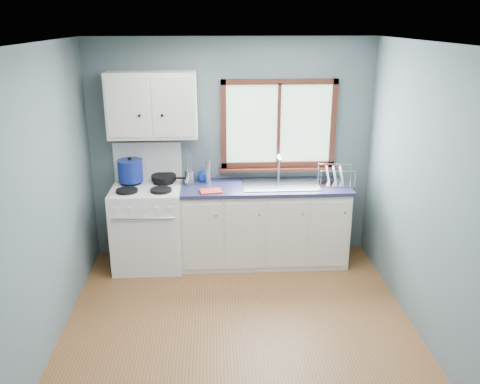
{
  "coord_description": "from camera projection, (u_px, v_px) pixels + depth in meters",
  "views": [
    {
      "loc": [
        -0.21,
        -3.84,
        2.67
      ],
      "look_at": [
        0.05,
        0.9,
        1.05
      ],
      "focal_mm": 38.0,
      "sensor_mm": 36.0,
      "label": 1
    }
  ],
  "objects": [
    {
      "name": "gas_range",
      "position": [
        148.0,
        224.0,
        5.69
      ],
      "size": [
        0.76,
        0.69,
        1.36
      ],
      "color": "white",
      "rests_on": "floor"
    },
    {
      "name": "ceiling",
      "position": [
        240.0,
        42.0,
        3.69
      ],
      "size": [
        3.2,
        3.6,
        0.02
      ],
      "primitive_type": "cube",
      "color": "white",
      "rests_on": "wall_back"
    },
    {
      "name": "dish_towel",
      "position": [
        211.0,
        191.0,
        5.42
      ],
      "size": [
        0.25,
        0.2,
        0.02
      ],
      "primitive_type": "cube",
      "rotation": [
        0.0,
        0.0,
        0.17
      ],
      "color": "red",
      "rests_on": "countertop"
    },
    {
      "name": "window",
      "position": [
        279.0,
        131.0,
        5.73
      ],
      "size": [
        1.36,
        0.1,
        1.03
      ],
      "color": "#9EC6A8",
      "rests_on": "wall_back"
    },
    {
      "name": "floor",
      "position": [
        240.0,
        338.0,
        4.51
      ],
      "size": [
        3.2,
        3.6,
        0.02
      ],
      "primitive_type": "cube",
      "color": "brown",
      "rests_on": "ground"
    },
    {
      "name": "utensil_crock",
      "position": [
        190.0,
        177.0,
        5.67
      ],
      "size": [
        0.13,
        0.13,
        0.39
      ],
      "rotation": [
        0.0,
        0.0,
        -0.06
      ],
      "color": "silver",
      "rests_on": "countertop"
    },
    {
      "name": "stockpot",
      "position": [
        130.0,
        170.0,
        5.62
      ],
      "size": [
        0.29,
        0.29,
        0.28
      ],
      "rotation": [
        0.0,
        0.0,
        -0.05
      ],
      "color": "navy",
      "rests_on": "gas_range"
    },
    {
      "name": "thermos",
      "position": [
        208.0,
        172.0,
        5.66
      ],
      "size": [
        0.07,
        0.07,
        0.27
      ],
      "primitive_type": "cylinder",
      "rotation": [
        0.0,
        0.0,
        0.07
      ],
      "color": "silver",
      "rests_on": "countertop"
    },
    {
      "name": "wall_back",
      "position": [
        231.0,
        150.0,
        5.81
      ],
      "size": [
        3.2,
        0.02,
        2.5
      ],
      "primitive_type": "cube",
      "color": "slate",
      "rests_on": "ground"
    },
    {
      "name": "skillet",
      "position": [
        164.0,
        178.0,
        5.68
      ],
      "size": [
        0.44,
        0.32,
        0.06
      ],
      "rotation": [
        0.0,
        0.0,
        -0.19
      ],
      "color": "black",
      "rests_on": "gas_range"
    },
    {
      "name": "sink",
      "position": [
        280.0,
        190.0,
        5.66
      ],
      "size": [
        0.84,
        0.46,
        0.44
      ],
      "color": "silver",
      "rests_on": "countertop"
    },
    {
      "name": "wall_left",
      "position": [
        37.0,
        209.0,
        4.02
      ],
      "size": [
        0.02,
        3.6,
        2.5
      ],
      "primitive_type": "cube",
      "color": "slate",
      "rests_on": "ground"
    },
    {
      "name": "soap_bottle",
      "position": [
        203.0,
        171.0,
        5.7
      ],
      "size": [
        0.11,
        0.11,
        0.26
      ],
      "primitive_type": "imported",
      "rotation": [
        0.0,
        0.0,
        0.08
      ],
      "color": "#0B30AC",
      "rests_on": "countertop"
    },
    {
      "name": "upper_cabinets",
      "position": [
        152.0,
        105.0,
        5.41
      ],
      "size": [
        0.95,
        0.35,
        0.7
      ],
      "color": "silver",
      "rests_on": "wall_back"
    },
    {
      "name": "base_cabinets",
      "position": [
        264.0,
        228.0,
        5.8
      ],
      "size": [
        1.85,
        0.6,
        0.88
      ],
      "color": "silver",
      "rests_on": "floor"
    },
    {
      "name": "dish_rack",
      "position": [
        335.0,
        179.0,
        5.68
      ],
      "size": [
        0.42,
        0.34,
        0.2
      ],
      "rotation": [
        0.0,
        0.0,
        -0.11
      ],
      "color": "silver",
      "rests_on": "countertop"
    },
    {
      "name": "wall_front",
      "position": [
        261.0,
        338.0,
        2.39
      ],
      "size": [
        3.2,
        0.02,
        2.5
      ],
      "primitive_type": "cube",
      "color": "slate",
      "rests_on": "ground"
    },
    {
      "name": "wall_right",
      "position": [
        435.0,
        201.0,
        4.18
      ],
      "size": [
        0.02,
        3.6,
        2.5
      ],
      "primitive_type": "cube",
      "color": "slate",
      "rests_on": "ground"
    },
    {
      "name": "countertop",
      "position": [
        264.0,
        187.0,
        5.64
      ],
      "size": [
        1.89,
        0.64,
        0.04
      ],
      "primitive_type": "cube",
      "color": "#1D1F3E",
      "rests_on": "base_cabinets"
    }
  ]
}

